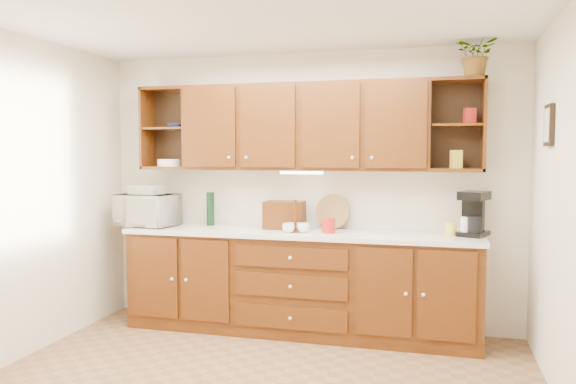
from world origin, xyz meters
The scene contains 23 objects.
ceiling centered at (0.00, 0.00, 2.60)m, with size 4.00×4.00×0.00m, color white.
back_wall centered at (0.00, 1.75, 1.30)m, with size 4.00×4.00×0.00m, color beige.
base_cabinets centered at (0.00, 1.45, 0.45)m, with size 3.20×0.60×0.90m, color #391906.
countertop centered at (0.00, 1.44, 0.92)m, with size 3.24×0.64×0.04m, color silver.
upper_cabinets centered at (0.01, 1.59, 1.89)m, with size 3.20×0.33×0.80m.
undercabinet_light centered at (0.00, 1.53, 1.47)m, with size 0.40×0.05×0.03m, color white.
framed_picture centered at (1.98, 0.90, 1.85)m, with size 0.03×0.24×0.30m, color black.
wicker_basket centered at (-1.52, 1.39, 1.00)m, with size 0.24×0.24×0.13m, color olive.
microwave centered at (-1.52, 1.42, 1.09)m, with size 0.56×0.38×0.31m, color silver.
towel_stack centered at (-1.52, 1.42, 1.29)m, with size 0.30×0.22×0.09m, color #D5C364.
wine_bottle centered at (-0.94, 1.61, 1.10)m, with size 0.08×0.08×0.33m, color black.
woven_tray centered at (0.27, 1.68, 0.95)m, with size 0.33×0.33×0.02m, color olive.
bread_box centered at (-0.17, 1.56, 1.07)m, with size 0.37×0.23×0.26m, color #391906.
mug_tree centered at (-0.02, 1.37, 0.99)m, with size 0.25×0.26×0.29m.
canister_red centered at (0.28, 1.38, 1.01)m, with size 0.12×0.12×0.14m, color #AC1E18.
canister_white centered at (1.45, 1.49, 1.02)m, with size 0.08×0.08×0.17m, color white.
canister_yellow centered at (1.33, 1.51, 1.00)m, with size 0.10×0.10×0.12m, color gold.
coffee_maker centered at (1.52, 1.55, 1.12)m, with size 0.29×0.33×0.38m.
bowl_stack centered at (-1.29, 1.58, 1.92)m, with size 0.15×0.15×0.04m, color navy.
plate_stack centered at (-1.35, 1.55, 1.56)m, with size 0.23×0.23×0.07m, color white.
pantry_box_yellow centered at (1.37, 1.55, 1.60)m, with size 0.09×0.07×0.16m, color gold.
pantry_box_red centered at (1.47, 1.57, 1.97)m, with size 0.09×0.08×0.13m, color #AC1E18.
potted_plant centered at (1.51, 1.53, 2.48)m, with size 0.34×0.29×0.38m, color #999999.
Camera 1 is at (1.21, -3.49, 1.65)m, focal length 35.00 mm.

